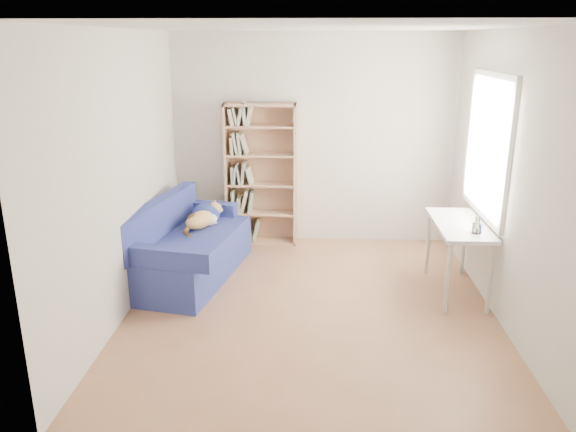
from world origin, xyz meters
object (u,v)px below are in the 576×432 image
(bookshelf, at_px, (261,180))
(pen_cup, at_px, (477,226))
(desk, at_px, (459,231))
(sofa, at_px, (188,248))

(bookshelf, bearing_deg, pen_cup, -37.81)
(bookshelf, height_order, pen_cup, bookshelf)
(desk, distance_m, pen_cup, 0.35)
(bookshelf, relative_size, desk, 1.65)
(desk, relative_size, pen_cup, 6.04)
(bookshelf, xyz_separation_m, desk, (2.13, -1.41, -0.15))
(sofa, bearing_deg, pen_cup, -0.37)
(bookshelf, xyz_separation_m, pen_cup, (2.21, -1.72, -0.00))
(bookshelf, distance_m, pen_cup, 2.80)
(desk, bearing_deg, sofa, 174.28)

